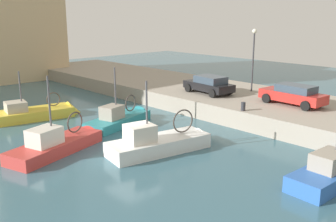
# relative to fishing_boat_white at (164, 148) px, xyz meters

# --- Properties ---
(water_surface) EXTENTS (80.00, 80.00, 0.00)m
(water_surface) POSITION_rel_fishing_boat_white_xyz_m (-0.96, 1.54, -0.13)
(water_surface) COLOR #386070
(water_surface) RESTS_ON ground
(quay_wall) EXTENTS (9.00, 56.00, 1.20)m
(quay_wall) POSITION_rel_fishing_boat_white_xyz_m (10.54, 1.54, 0.47)
(quay_wall) COLOR #9E9384
(quay_wall) RESTS_ON ground
(fishing_boat_white) EXTENTS (6.57, 2.95, 4.75)m
(fishing_boat_white) POSITION_rel_fishing_boat_white_xyz_m (0.00, 0.00, 0.00)
(fishing_boat_white) COLOR white
(fishing_boat_white) RESTS_ON ground
(fishing_boat_teal) EXTENTS (6.10, 3.21, 4.64)m
(fishing_boat_teal) POSITION_rel_fishing_boat_white_xyz_m (1.51, 5.79, -0.01)
(fishing_boat_teal) COLOR teal
(fishing_boat_teal) RESTS_ON ground
(fishing_boat_yellow) EXTENTS (6.37, 3.03, 4.32)m
(fishing_boat_yellow) POSITION_rel_fishing_boat_white_xyz_m (-1.93, 10.91, -0.04)
(fishing_boat_yellow) COLOR gold
(fishing_boat_yellow) RESTS_ON ground
(fishing_boat_red) EXTENTS (6.49, 3.49, 4.95)m
(fishing_boat_red) POSITION_rel_fishing_boat_white_xyz_m (-4.04, 3.78, 0.01)
(fishing_boat_red) COLOR #BC3833
(fishing_boat_red) RESTS_ON ground
(parked_car_red) EXTENTS (2.02, 4.42, 1.39)m
(parked_car_red) POSITION_rel_fishing_boat_white_xyz_m (10.12, -1.78, 1.79)
(parked_car_red) COLOR red
(parked_car_red) RESTS_ON quay_wall
(parked_car_black) EXTENTS (2.30, 4.15, 1.35)m
(parked_car_black) POSITION_rel_fishing_boat_white_xyz_m (8.96, 4.63, 1.77)
(parked_car_black) COLOR black
(parked_car_black) RESTS_ON quay_wall
(mooring_bollard_mid) EXTENTS (0.28, 0.28, 0.55)m
(mooring_bollard_mid) POSITION_rel_fishing_boat_white_xyz_m (6.39, -0.46, 1.35)
(mooring_bollard_mid) COLOR #2D2D33
(mooring_bollard_mid) RESTS_ON quay_wall
(quay_streetlamp) EXTENTS (0.36, 0.36, 4.83)m
(quay_streetlamp) POSITION_rel_fishing_boat_white_xyz_m (12.04, 2.87, 4.32)
(quay_streetlamp) COLOR #38383D
(quay_streetlamp) RESTS_ON quay_wall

